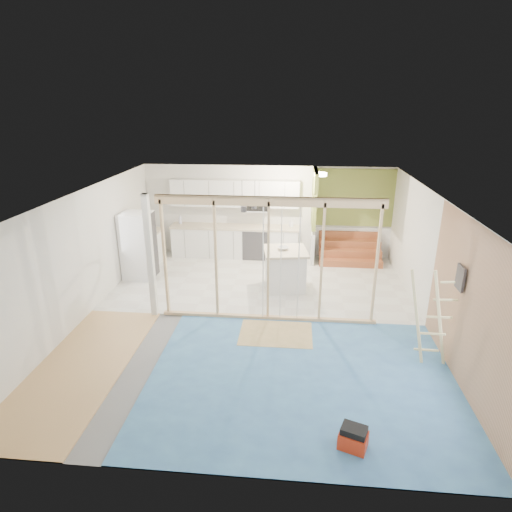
# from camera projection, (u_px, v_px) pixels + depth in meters

# --- Properties ---
(room) EXTENTS (7.01, 8.01, 2.61)m
(room) POSITION_uv_depth(u_px,v_px,m) (253.00, 260.00, 8.47)
(room) COLOR slate
(room) RESTS_ON ground
(floor_overlays) EXTENTS (7.00, 8.00, 0.03)m
(floor_overlays) POSITION_uv_depth(u_px,v_px,m) (257.00, 317.00, 8.96)
(floor_overlays) COLOR silver
(floor_overlays) RESTS_ON room
(stud_frame) EXTENTS (4.66, 0.14, 2.60)m
(stud_frame) POSITION_uv_depth(u_px,v_px,m) (241.00, 246.00, 8.39)
(stud_frame) COLOR tan
(stud_frame) RESTS_ON room
(base_cabinets) EXTENTS (4.45, 2.24, 0.93)m
(base_cabinets) POSITION_uv_depth(u_px,v_px,m) (208.00, 244.00, 12.04)
(base_cabinets) COLOR white
(base_cabinets) RESTS_ON room
(upper_cabinets) EXTENTS (3.60, 0.41, 0.85)m
(upper_cabinets) POSITION_uv_depth(u_px,v_px,m) (237.00, 194.00, 11.94)
(upper_cabinets) COLOR white
(upper_cabinets) RESTS_ON room
(green_partition) EXTENTS (2.25, 1.51, 2.60)m
(green_partition) POSITION_uv_depth(u_px,v_px,m) (340.00, 229.00, 11.83)
(green_partition) COLOR olive
(green_partition) RESTS_ON room
(pot_rack) EXTENTS (0.52, 0.52, 0.72)m
(pot_rack) POSITION_uv_depth(u_px,v_px,m) (248.00, 204.00, 10.03)
(pot_rack) COLOR black
(pot_rack) RESTS_ON room
(sheathing_panel) EXTENTS (0.02, 4.00, 2.60)m
(sheathing_panel) POSITION_uv_depth(u_px,v_px,m) (474.00, 316.00, 6.29)
(sheathing_panel) COLOR tan
(sheathing_panel) RESTS_ON room
(electrical_panel) EXTENTS (0.04, 0.30, 0.40)m
(electrical_panel) POSITION_uv_depth(u_px,v_px,m) (460.00, 278.00, 6.74)
(electrical_panel) COLOR #3D3C42
(electrical_panel) RESTS_ON room
(ceiling_light) EXTENTS (0.32, 0.32, 0.08)m
(ceiling_light) POSITION_uv_depth(u_px,v_px,m) (320.00, 174.00, 10.73)
(ceiling_light) COLOR #FFEABF
(ceiling_light) RESTS_ON room
(fridge) EXTENTS (0.76, 0.73, 1.70)m
(fridge) POSITION_uv_depth(u_px,v_px,m) (139.00, 246.00, 10.73)
(fridge) COLOR white
(fridge) RESTS_ON room
(island) EXTENTS (1.13, 1.13, 0.98)m
(island) POSITION_uv_depth(u_px,v_px,m) (285.00, 269.00, 10.21)
(island) COLOR silver
(island) RESTS_ON room
(bowl) EXTENTS (0.32, 0.32, 0.06)m
(bowl) POSITION_uv_depth(u_px,v_px,m) (283.00, 248.00, 10.08)
(bowl) COLOR silver
(bowl) RESTS_ON island
(soap_bottle_a) EXTENTS (0.13, 0.13, 0.27)m
(soap_bottle_a) POSITION_uv_depth(u_px,v_px,m) (180.00, 219.00, 12.32)
(soap_bottle_a) COLOR silver
(soap_bottle_a) RESTS_ON base_cabinets
(soap_bottle_b) EXTENTS (0.12, 0.12, 0.21)m
(soap_bottle_b) POSITION_uv_depth(u_px,v_px,m) (291.00, 223.00, 12.03)
(soap_bottle_b) COLOR white
(soap_bottle_b) RESTS_ON base_cabinets
(toolbox) EXTENTS (0.43, 0.37, 0.34)m
(toolbox) POSITION_uv_depth(u_px,v_px,m) (353.00, 439.00, 5.53)
(toolbox) COLOR #B42910
(toolbox) RESTS_ON room
(ladder) EXTENTS (0.88, 0.19, 1.67)m
(ladder) POSITION_uv_depth(u_px,v_px,m) (431.00, 318.00, 7.16)
(ladder) COLOR #DAC985
(ladder) RESTS_ON room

